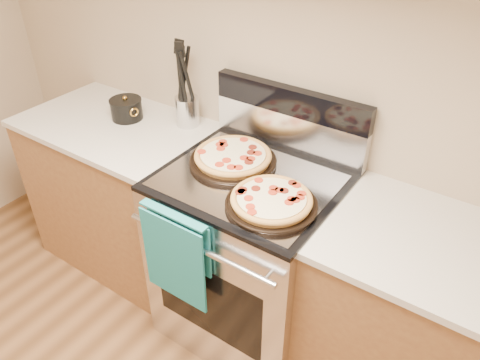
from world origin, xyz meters
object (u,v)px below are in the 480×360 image
Objects in this scene: pepperoni_pizza_front at (271,201)px; saucepan at (127,110)px; range_body at (250,258)px; pepperoni_pizza_back at (233,158)px; utensil_crock at (187,111)px.

saucepan is (-1.04, 0.24, 0.01)m from pepperoni_pizza_front.
saucepan is (-0.86, 0.11, 0.51)m from range_body.
saucepan is at bearing 172.68° from range_body.
range_body is 0.52m from pepperoni_pizza_back.
pepperoni_pizza_back reaches higher than range_body.
pepperoni_pizza_front is 2.36× the size of utensil_crock.
range_body is 2.52× the size of pepperoni_pizza_front.
utensil_crock is 0.93× the size of saucepan.
pepperoni_pizza_front reaches higher than range_body.
utensil_crock reaches higher than pepperoni_pizza_front.
range_body is 5.95× the size of utensil_crock.
pepperoni_pizza_back is at bearing -5.13° from saucepan.
utensil_crock is at bearing 22.81° from saucepan.
saucepan is at bearing -157.19° from utensil_crock.
pepperoni_pizza_front is (0.31, -0.17, -0.00)m from pepperoni_pizza_back.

